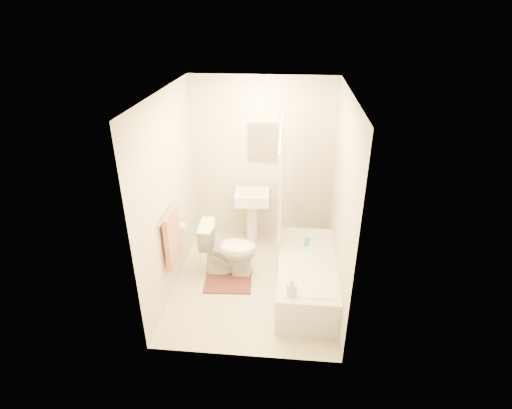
# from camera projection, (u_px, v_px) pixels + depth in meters

# --- Properties ---
(floor) EXTENTS (2.40, 2.40, 0.00)m
(floor) POSITION_uv_depth(u_px,v_px,m) (254.00, 282.00, 5.14)
(floor) COLOR beige
(floor) RESTS_ON ground
(ceiling) EXTENTS (2.40, 2.40, 0.00)m
(ceiling) POSITION_uv_depth(u_px,v_px,m) (254.00, 93.00, 4.06)
(ceiling) COLOR white
(ceiling) RESTS_ON ground
(wall_back) EXTENTS (2.00, 0.02, 2.40)m
(wall_back) POSITION_uv_depth(u_px,v_px,m) (262.00, 162.00, 5.67)
(wall_back) COLOR beige
(wall_back) RESTS_ON ground
(wall_left) EXTENTS (0.02, 2.40, 2.40)m
(wall_left) POSITION_uv_depth(u_px,v_px,m) (169.00, 195.00, 4.68)
(wall_left) COLOR beige
(wall_left) RESTS_ON ground
(wall_right) EXTENTS (0.02, 2.40, 2.40)m
(wall_right) POSITION_uv_depth(u_px,v_px,m) (342.00, 202.00, 4.52)
(wall_right) COLOR beige
(wall_right) RESTS_ON ground
(mirror) EXTENTS (0.40, 0.03, 0.55)m
(mirror) POSITION_uv_depth(u_px,v_px,m) (262.00, 142.00, 5.51)
(mirror) COLOR white
(mirror) RESTS_ON wall_back
(curtain_rod) EXTENTS (0.03, 1.70, 0.03)m
(curtain_rod) POSITION_uv_depth(u_px,v_px,m) (282.00, 129.00, 4.30)
(curtain_rod) COLOR silver
(curtain_rod) RESTS_ON wall_back
(shower_curtain) EXTENTS (0.04, 0.80, 1.55)m
(shower_curtain) POSITION_uv_depth(u_px,v_px,m) (282.00, 181.00, 5.01)
(shower_curtain) COLOR silver
(shower_curtain) RESTS_ON curtain_rod
(towel_bar) EXTENTS (0.02, 0.60, 0.02)m
(towel_bar) POSITION_uv_depth(u_px,v_px,m) (167.00, 213.00, 4.50)
(towel_bar) COLOR silver
(towel_bar) RESTS_ON wall_left
(towel) EXTENTS (0.06, 0.45, 0.66)m
(towel) POSITION_uv_depth(u_px,v_px,m) (173.00, 237.00, 4.64)
(towel) COLOR #CC7266
(towel) RESTS_ON towel_bar
(toilet_paper) EXTENTS (0.11, 0.12, 0.12)m
(toilet_paper) POSITION_uv_depth(u_px,v_px,m) (181.00, 227.00, 5.01)
(toilet_paper) COLOR white
(toilet_paper) RESTS_ON wall_left
(toilet) EXTENTS (0.75, 0.43, 0.73)m
(toilet) POSITION_uv_depth(u_px,v_px,m) (229.00, 249.00, 5.18)
(toilet) COLOR white
(toilet) RESTS_ON floor
(sink) EXTENTS (0.50, 0.41, 0.93)m
(sink) POSITION_uv_depth(u_px,v_px,m) (252.00, 215.00, 5.79)
(sink) COLOR white
(sink) RESTS_ON floor
(bathtub) EXTENTS (0.69, 1.58, 0.44)m
(bathtub) POSITION_uv_depth(u_px,v_px,m) (306.00, 276.00, 4.90)
(bathtub) COLOR silver
(bathtub) RESTS_ON floor
(bath_mat) EXTENTS (0.63, 0.49, 0.02)m
(bath_mat) POSITION_uv_depth(u_px,v_px,m) (228.00, 282.00, 5.12)
(bath_mat) COLOR #4A291B
(bath_mat) RESTS_ON floor
(soap_bottle) EXTENTS (0.12, 0.12, 0.20)m
(soap_bottle) POSITION_uv_depth(u_px,v_px,m) (292.00, 287.00, 4.20)
(soap_bottle) COLOR white
(soap_bottle) RESTS_ON bathtub
(scrub_brush) EXTENTS (0.08, 0.19, 0.04)m
(scrub_brush) POSITION_uv_depth(u_px,v_px,m) (307.00, 242.00, 5.15)
(scrub_brush) COLOR green
(scrub_brush) RESTS_ON bathtub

